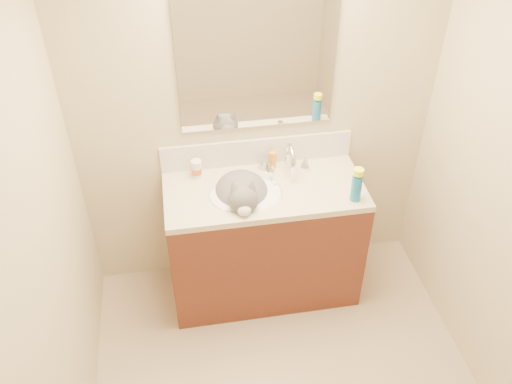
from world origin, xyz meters
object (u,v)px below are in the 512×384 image
object	(u,v)px
faucet	(290,161)
silver_jar	(263,165)
vanity_cabinet	(264,243)
pill_bottle	(197,169)
basin	(246,203)
cat	(242,195)
spray_can	(356,188)
amber_bottle	(273,160)

from	to	relation	value
faucet	silver_jar	bearing A→B (deg)	158.05
silver_jar	vanity_cabinet	bearing A→B (deg)	-98.13
pill_bottle	faucet	bearing A→B (deg)	-5.00
silver_jar	pill_bottle	bearing A→B (deg)	-178.40
faucet	pill_bottle	bearing A→B (deg)	175.00
vanity_cabinet	faucet	distance (m)	0.58
basin	pill_bottle	bearing A→B (deg)	140.88
cat	pill_bottle	size ratio (longest dim) A/B	4.05
basin	faucet	world-z (taller)	faucet
spray_can	vanity_cabinet	bearing A→B (deg)	159.19
basin	cat	bearing A→B (deg)	147.68
amber_bottle	basin	bearing A→B (deg)	-131.23
faucet	amber_bottle	distance (m)	0.12
vanity_cabinet	faucet	bearing A→B (deg)	37.29
basin	spray_can	world-z (taller)	spray_can
pill_bottle	silver_jar	bearing A→B (deg)	1.60
vanity_cabinet	spray_can	world-z (taller)	spray_can
cat	spray_can	xyz separation A→B (m)	(0.64, -0.17, 0.10)
vanity_cabinet	silver_jar	world-z (taller)	silver_jar
basin	faucet	xyz separation A→B (m)	(0.30, 0.17, 0.16)
faucet	silver_jar	xyz separation A→B (m)	(-0.15, 0.06, -0.05)
silver_jar	cat	bearing A→B (deg)	-127.35
silver_jar	amber_bottle	bearing A→B (deg)	9.55
pill_bottle	spray_can	world-z (taller)	spray_can
vanity_cabinet	amber_bottle	size ratio (longest dim) A/B	10.85
cat	pill_bottle	bearing A→B (deg)	144.80
pill_bottle	vanity_cabinet	bearing A→B (deg)	-25.78
faucet	cat	world-z (taller)	faucet
vanity_cabinet	faucet	world-z (taller)	faucet
vanity_cabinet	basin	xyz separation A→B (m)	(-0.12, -0.03, 0.38)
basin	spray_can	size ratio (longest dim) A/B	2.70
amber_bottle	spray_can	world-z (taller)	spray_can
vanity_cabinet	silver_jar	xyz separation A→B (m)	(0.03, 0.20, 0.48)
basin	amber_bottle	distance (m)	0.34
cat	amber_bottle	world-z (taller)	cat
pill_bottle	silver_jar	size ratio (longest dim) A/B	1.80
pill_bottle	spray_can	bearing A→B (deg)	-23.02
basin	pill_bottle	xyz separation A→B (m)	(-0.27, 0.22, 0.13)
silver_jar	spray_can	xyz separation A→B (m)	(0.47, -0.39, 0.05)
cat	silver_jar	xyz separation A→B (m)	(0.17, 0.22, 0.05)
cat	spray_can	world-z (taller)	cat
faucet	pill_bottle	size ratio (longest dim) A/B	2.40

